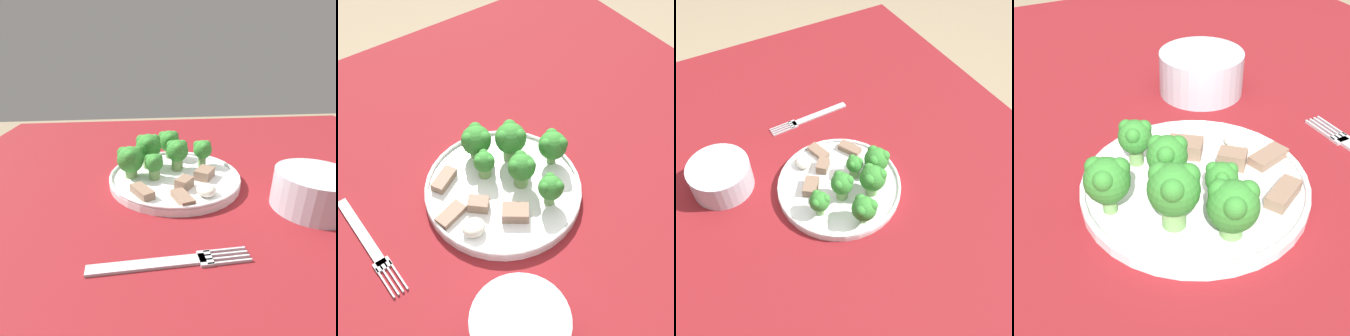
# 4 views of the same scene
# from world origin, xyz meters

# --- Properties ---
(ground_plane) EXTENTS (8.00, 8.00, 0.00)m
(ground_plane) POSITION_xyz_m (0.00, 0.00, 0.00)
(ground_plane) COLOR #9E896B
(table) EXTENTS (1.09, 1.17, 0.77)m
(table) POSITION_xyz_m (0.00, 0.00, 0.67)
(table) COLOR maroon
(table) RESTS_ON ground_plane
(dinner_plate) EXTENTS (0.24, 0.24, 0.02)m
(dinner_plate) POSITION_xyz_m (-0.04, -0.12, 0.78)
(dinner_plate) COLOR white
(dinner_plate) RESTS_ON table
(fork) EXTENTS (0.03, 0.19, 0.00)m
(fork) POSITION_xyz_m (0.17, -0.15, 0.77)
(fork) COLOR #B2B2B7
(fork) RESTS_ON table
(cream_bowl) EXTENTS (0.12, 0.12, 0.06)m
(cream_bowl) POSITION_xyz_m (0.08, 0.08, 0.80)
(cream_bowl) COLOR #B7BCC6
(cream_bowl) RESTS_ON table
(broccoli_floret_near_rim_left) EXTENTS (0.05, 0.05, 0.07)m
(broccoli_floret_near_rim_left) POSITION_xyz_m (-0.08, -0.16, 0.83)
(broccoli_floret_near_rim_left) COLOR #709E56
(broccoli_floret_near_rim_left) RESTS_ON dinner_plate
(broccoli_floret_center_left) EXTENTS (0.04, 0.04, 0.05)m
(broccoli_floret_center_left) POSITION_xyz_m (-0.08, -0.05, 0.82)
(broccoli_floret_center_left) COLOR #709E56
(broccoli_floret_center_left) RESTS_ON dinner_plate
(broccoli_floret_back_left) EXTENTS (0.05, 0.05, 0.06)m
(broccoli_floret_back_left) POSITION_xyz_m (-0.04, -0.20, 0.82)
(broccoli_floret_back_left) COLOR #709E56
(broccoli_floret_back_left) RESTS_ON dinner_plate
(broccoli_floret_front_left) EXTENTS (0.05, 0.05, 0.06)m
(broccoli_floret_front_left) POSITION_xyz_m (-0.13, -0.12, 0.82)
(broccoli_floret_front_left) COLOR #709E56
(broccoli_floret_front_left) RESTS_ON dinner_plate
(broccoli_floret_center_back) EXTENTS (0.04, 0.04, 0.06)m
(broccoli_floret_center_back) POSITION_xyz_m (-0.07, -0.11, 0.82)
(broccoli_floret_center_back) COLOR #709E56
(broccoli_floret_center_back) RESTS_ON dinner_plate
(broccoli_floret_mid_cluster) EXTENTS (0.03, 0.03, 0.05)m
(broccoli_floret_mid_cluster) POSITION_xyz_m (-0.03, -0.16, 0.81)
(broccoli_floret_mid_cluster) COLOR #709E56
(broccoli_floret_mid_cluster) RESTS_ON dinner_plate
(meat_slice_front_slice) EXTENTS (0.04, 0.04, 0.02)m
(meat_slice_front_slice) POSITION_xyz_m (0.01, -0.11, 0.79)
(meat_slice_front_slice) COLOR #846651
(meat_slice_front_slice) RESTS_ON dinner_plate
(meat_slice_middle_slice) EXTENTS (0.05, 0.04, 0.02)m
(meat_slice_middle_slice) POSITION_xyz_m (-0.02, -0.06, 0.79)
(meat_slice_middle_slice) COLOR #846651
(meat_slice_middle_slice) RESTS_ON dinner_plate
(meat_slice_rear_slice) EXTENTS (0.05, 0.04, 0.01)m
(meat_slice_rear_slice) POSITION_xyz_m (0.03, -0.18, 0.79)
(meat_slice_rear_slice) COLOR #846651
(meat_slice_rear_slice) RESTS_ON dinner_plate
(meat_slice_edge_slice) EXTENTS (0.05, 0.03, 0.01)m
(meat_slice_edge_slice) POSITION_xyz_m (0.06, -0.12, 0.79)
(meat_slice_edge_slice) COLOR #846651
(meat_slice_edge_slice) RESTS_ON dinner_plate
(sauce_dollop) EXTENTS (0.04, 0.03, 0.02)m
(sauce_dollop) POSITION_xyz_m (0.04, -0.08, 0.79)
(sauce_dollop) COLOR silver
(sauce_dollop) RESTS_ON dinner_plate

